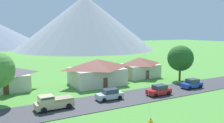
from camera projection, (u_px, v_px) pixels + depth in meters
road_strip at (84, 105)px, 33.39m from camera, size 160.00×7.39×0.08m
mountain_far_west_ridge at (85, 23)px, 133.44m from camera, size 79.02×79.02×30.81m
house_left_center at (4, 78)px, 41.46m from camera, size 8.92×7.03×4.52m
house_right_center at (97, 71)px, 46.10m from camera, size 10.79×8.06×5.11m
house_rightmost at (139, 67)px, 53.74m from camera, size 8.61×6.92×4.58m
tree_near_left at (180, 58)px, 49.29m from camera, size 5.52×5.52×7.64m
parked_car_blue_west_end at (192, 84)px, 43.08m from camera, size 4.23×2.13×1.68m
parked_car_silver_mid_west at (110, 94)px, 35.89m from camera, size 4.24×2.16×1.68m
parked_car_red_mid_east at (159, 90)px, 38.41m from camera, size 4.20×2.08×1.68m
pickup_truck_sand_east_side at (53, 102)px, 31.45m from camera, size 5.24×2.40×1.99m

